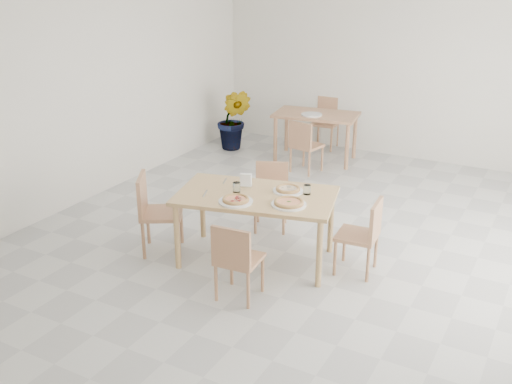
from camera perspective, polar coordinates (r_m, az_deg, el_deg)
The scene contains 21 objects.
main_table at distance 6.14m, azimuth 0.00°, elevation -0.86°, with size 1.77×1.27×0.75m.
chair_south at distance 5.51m, azimuth -1.93°, elevation -6.20°, with size 0.42×0.42×0.78m.
chair_north at distance 7.03m, azimuth 1.46°, elevation 0.13°, with size 0.50×0.50×0.77m.
chair_west at distance 6.49m, azimuth -9.73°, elevation -1.50°, with size 0.59×0.59×0.88m.
chair_east at distance 6.07m, azimuth 10.31°, elevation -3.73°, with size 0.42×0.42×0.79m.
plate_margherita at distance 5.85m, azimuth 3.15°, elevation -1.19°, with size 0.34×0.34×0.02m, color white.
plate_mushroom at distance 6.18m, azimuth 3.06°, elevation 0.12°, with size 0.31×0.31×0.02m, color white.
plate_pepperoni at distance 5.91m, azimuth -1.94°, elevation -0.90°, with size 0.34×0.34×0.02m, color white.
pizza_margherita at distance 5.84m, azimuth 3.15°, elevation -0.99°, with size 0.32×0.32×0.03m.
pizza_mushroom at distance 6.17m, azimuth 3.06°, elevation 0.31°, with size 0.31×0.31×0.03m.
pizza_pepperoni at distance 5.90m, azimuth -1.94°, elevation -0.70°, with size 0.34×0.34×0.03m.
tumbler_a at distance 6.15m, azimuth -1.86°, elevation 0.45°, with size 0.08×0.08×0.10m, color white.
tumbler_b at distance 6.12m, azimuth 4.89°, elevation 0.23°, with size 0.07×0.07×0.10m, color white.
napkin_holder at distance 6.28m, azimuth -0.98°, elevation 1.09°, with size 0.14×0.10×0.15m.
fork_a at distance 6.47m, azimuth -3.00°, elevation 1.04°, with size 0.01×0.18×0.01m, color silver.
fork_b at distance 6.14m, azimuth -4.87°, elevation -0.14°, with size 0.02×0.19×0.01m, color silver.
second_table at distance 9.39m, azimuth 5.74°, elevation 6.85°, with size 1.37×0.92×0.75m.
chair_back_s at distance 8.83m, azimuth 4.59°, elevation 4.66°, with size 0.46×0.46×0.79m.
chair_back_n at distance 10.15m, azimuth 6.77°, elevation 6.95°, with size 0.44×0.44×0.83m.
plate_empty at distance 9.26m, azimuth 5.32°, elevation 7.36°, with size 0.32×0.32×0.02m, color white.
potted_plant at distance 9.93m, azimuth -2.11°, elevation 6.92°, with size 0.56×0.45×1.02m, color #2D621D.
Camera 1 is at (2.54, -5.71, 3.02)m, focal length 42.00 mm.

